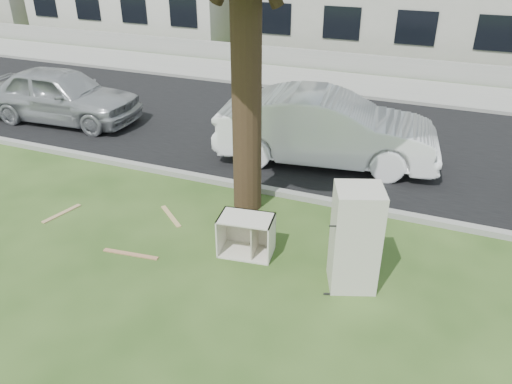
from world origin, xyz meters
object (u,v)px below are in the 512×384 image
at_px(fridge, 355,238).
at_px(cabinet, 246,235).
at_px(car_center, 327,128).
at_px(car_left, 62,95).

distance_m(fridge, cabinet, 1.89).
bearing_deg(car_center, car_left, 82.21).
xyz_separation_m(fridge, cabinet, (-1.82, 0.15, -0.48)).
bearing_deg(fridge, car_left, 135.13).
bearing_deg(car_center, cabinet, 168.07).
bearing_deg(fridge, cabinet, 155.37).
relative_size(cabinet, car_center, 0.18).
bearing_deg(car_left, fridge, -118.31).
bearing_deg(car_left, cabinet, -122.67).
relative_size(fridge, car_center, 0.33).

